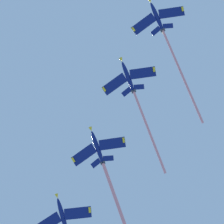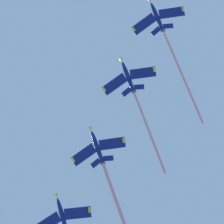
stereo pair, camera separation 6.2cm
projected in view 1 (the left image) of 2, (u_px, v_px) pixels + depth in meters
jet_lead at (164, 34)px, 127.38m from camera, size 19.72×43.80×22.65m
jet_second at (134, 92)px, 125.01m from camera, size 19.71×38.43×20.27m
jet_third at (109, 181)px, 121.04m from camera, size 19.75×46.20×23.95m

